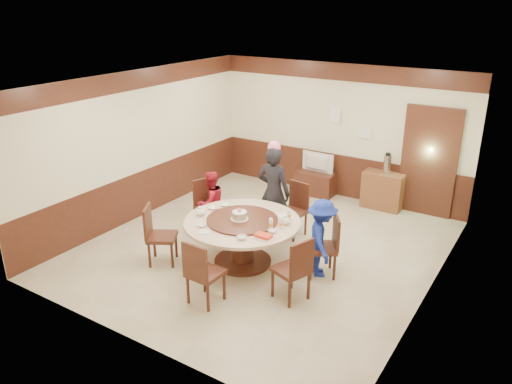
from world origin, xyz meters
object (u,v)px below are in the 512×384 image
Objects in this scene: tv_stand at (315,183)px; thermos at (387,164)px; person_blue at (321,238)px; person_red at (211,202)px; banquet_table at (242,233)px; birthday_cake at (240,215)px; person_standing at (274,193)px; side_cabinet at (383,190)px; television at (316,163)px; shrimp_platter at (263,237)px.

tv_stand is 2.24× the size of thermos.
person_blue is 1.45× the size of tv_stand.
person_red is 3.60m from thermos.
person_red is at bearing 149.79° from banquet_table.
tv_stand is (-0.34, 3.42, -0.60)m from birthday_cake.
side_cabinet is at bearing -119.27° from person_standing.
person_blue reaches higher than side_cabinet.
person_blue is 3.42m from television.
shrimp_platter is (-0.60, -0.70, 0.16)m from person_blue.
person_standing is 1.98× the size of tv_stand.
person_blue is 4.11× the size of shrimp_platter.
thermos is at bearing 81.61° from shrimp_platter.
person_standing is 1.12m from birthday_cake.
thermos is (1.16, 3.42, 0.41)m from banquet_table.
person_blue is at bearing 147.98° from person_standing.
shrimp_platter is at bearing 113.15° from person_standing.
person_standing is 2.39m from tv_stand.
person_red reaches higher than shrimp_platter.
side_cabinet is at bearing 82.18° from shrimp_platter.
person_red is at bearing 49.16° from person_blue.
person_blue is (1.28, -0.74, -0.23)m from person_standing.
banquet_table is 2.16× the size of tv_stand.
person_red is 2.34m from person_blue.
banquet_table is at bearing 98.87° from television.
television is at bearing -179.99° from person_red.
tv_stand is 1.06× the size of side_cabinet.
thermos reaches higher than shrimp_platter.
side_cabinet is at bearing 71.88° from banquet_table.
tv_stand is at bearing -179.99° from person_red.
birthday_cake is 3.44m from television.
birthday_cake is 3.49m from tv_stand.
television is at bearing -178.88° from thermos.
person_red is 1.45× the size of side_cabinet.
person_red is at bearing 149.89° from shrimp_platter.
banquet_table is at bearing -83.74° from tv_stand.
person_blue is 3.44m from tv_stand.
person_blue is 1.31m from birthday_cake.
side_cabinet is (1.49, 0.03, 0.12)m from tv_stand.
person_red is 1.37× the size of tv_stand.
banquet_table is at bearing 75.05° from person_red.
tv_stand is 1.50m from side_cabinet.
banquet_table is 3.60m from side_cabinet.
tv_stand is (0.75, 2.74, -0.33)m from person_red.
person_blue is 0.94m from shrimp_platter.
thermos is (0.56, 3.77, 0.16)m from shrimp_platter.
side_cabinet is at bearing 71.58° from birthday_cake.
person_red reaches higher than thermos.
birthday_cake reaches higher than television.
person_standing is 2.66m from side_cabinet.
birthday_cake is at bearing 73.15° from person_red.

